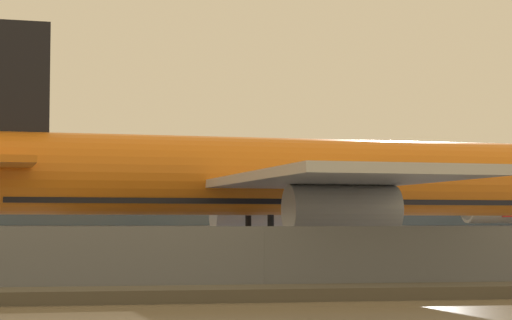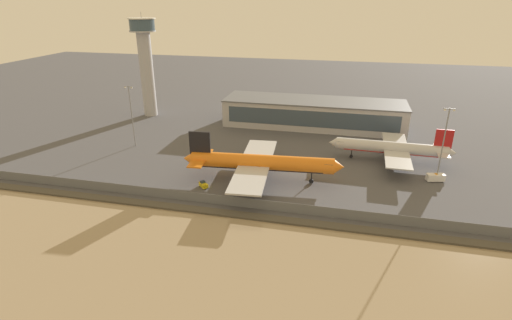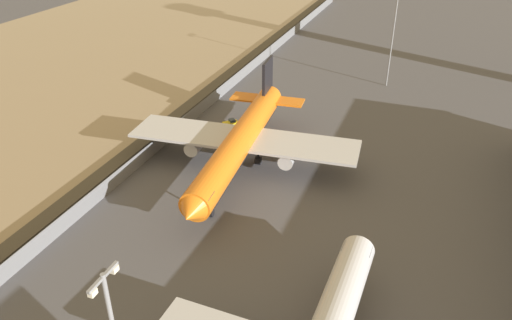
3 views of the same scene
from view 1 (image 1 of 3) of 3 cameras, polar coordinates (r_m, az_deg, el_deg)
ground_plane at (r=58.77m, az=-2.57°, el=-6.49°), size 500.00×500.00×0.00m
shoreline_seawall at (r=38.60m, az=1.74°, el=-7.60°), size 320.00×3.00×0.50m
perimeter_fence at (r=42.94m, az=0.44°, el=-5.67°), size 280.00×0.10×2.79m
cargo_jet_orange at (r=61.12m, az=2.26°, el=-1.15°), size 48.41×41.51×14.62m
baggage_tug at (r=51.03m, az=-12.03°, el=-5.94°), size 3.41×3.38×1.80m
terminal_building at (r=120.00m, az=0.88°, el=-2.34°), size 75.26×20.35×11.34m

